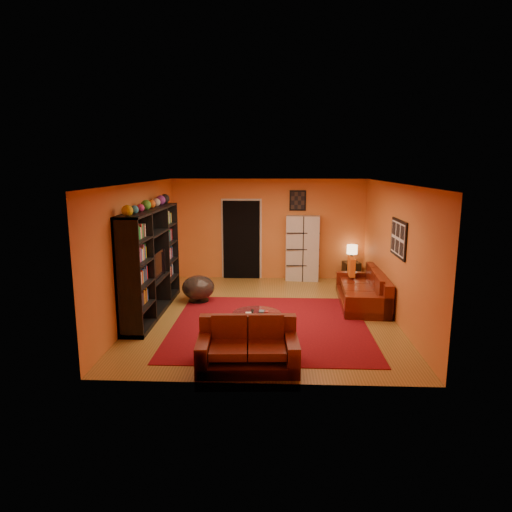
{
  "coord_description": "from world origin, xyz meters",
  "views": [
    {
      "loc": [
        0.2,
        -8.77,
        2.93
      ],
      "look_at": [
        -0.19,
        0.1,
        1.16
      ],
      "focal_mm": 32.0,
      "sensor_mm": 36.0,
      "label": 1
    }
  ],
  "objects_px": {
    "storage_cabinet": "(303,248)",
    "coffee_table": "(257,316)",
    "entertainment_unit": "(151,262)",
    "sofa": "(366,291)",
    "loveseat": "(248,347)",
    "tv": "(154,265)",
    "side_table": "(351,272)",
    "table_lamp": "(352,250)",
    "bowl_chair": "(198,288)"
  },
  "relations": [
    {
      "from": "coffee_table",
      "to": "sofa",
      "type": "bearing_deg",
      "value": 41.96
    },
    {
      "from": "entertainment_unit",
      "to": "table_lamp",
      "type": "relative_size",
      "value": 6.76
    },
    {
      "from": "tv",
      "to": "table_lamp",
      "type": "height_order",
      "value": "tv"
    },
    {
      "from": "entertainment_unit",
      "to": "bowl_chair",
      "type": "relative_size",
      "value": 4.25
    },
    {
      "from": "side_table",
      "to": "table_lamp",
      "type": "height_order",
      "value": "table_lamp"
    },
    {
      "from": "sofa",
      "to": "coffee_table",
      "type": "height_order",
      "value": "sofa"
    },
    {
      "from": "coffee_table",
      "to": "bowl_chair",
      "type": "distance_m",
      "value": 2.47
    },
    {
      "from": "bowl_chair",
      "to": "side_table",
      "type": "bearing_deg",
      "value": 28.41
    },
    {
      "from": "bowl_chair",
      "to": "side_table",
      "type": "distance_m",
      "value": 4.13
    },
    {
      "from": "tv",
      "to": "sofa",
      "type": "height_order",
      "value": "tv"
    },
    {
      "from": "tv",
      "to": "coffee_table",
      "type": "relative_size",
      "value": 1.09
    },
    {
      "from": "tv",
      "to": "sofa",
      "type": "relative_size",
      "value": 0.41
    },
    {
      "from": "coffee_table",
      "to": "loveseat",
      "type": "bearing_deg",
      "value": -94.28
    },
    {
      "from": "sofa",
      "to": "entertainment_unit",
      "type": "bearing_deg",
      "value": -167.41
    },
    {
      "from": "storage_cabinet",
      "to": "table_lamp",
      "type": "distance_m",
      "value": 1.26
    },
    {
      "from": "entertainment_unit",
      "to": "sofa",
      "type": "relative_size",
      "value": 1.32
    },
    {
      "from": "table_lamp",
      "to": "tv",
      "type": "bearing_deg",
      "value": -147.77
    },
    {
      "from": "sofa",
      "to": "tv",
      "type": "bearing_deg",
      "value": -167.23
    },
    {
      "from": "loveseat",
      "to": "storage_cabinet",
      "type": "height_order",
      "value": "storage_cabinet"
    },
    {
      "from": "storage_cabinet",
      "to": "table_lamp",
      "type": "xyz_separation_m",
      "value": [
        1.26,
        -0.05,
        -0.03
      ]
    },
    {
      "from": "tv",
      "to": "sofa",
      "type": "xyz_separation_m",
      "value": [
        4.36,
        0.76,
        -0.7
      ]
    },
    {
      "from": "sofa",
      "to": "table_lamp",
      "type": "distance_m",
      "value": 2.06
    },
    {
      "from": "loveseat",
      "to": "side_table",
      "type": "relative_size",
      "value": 3.03
    },
    {
      "from": "loveseat",
      "to": "tv",
      "type": "bearing_deg",
      "value": 36.85
    },
    {
      "from": "entertainment_unit",
      "to": "side_table",
      "type": "relative_size",
      "value": 6.0
    },
    {
      "from": "entertainment_unit",
      "to": "sofa",
      "type": "distance_m",
      "value": 4.54
    },
    {
      "from": "entertainment_unit",
      "to": "coffee_table",
      "type": "relative_size",
      "value": 3.55
    },
    {
      "from": "tv",
      "to": "loveseat",
      "type": "height_order",
      "value": "tv"
    },
    {
      "from": "side_table",
      "to": "tv",
      "type": "bearing_deg",
      "value": -147.77
    },
    {
      "from": "coffee_table",
      "to": "entertainment_unit",
      "type": "bearing_deg",
      "value": 149.43
    },
    {
      "from": "coffee_table",
      "to": "bowl_chair",
      "type": "xyz_separation_m",
      "value": [
        -1.37,
        2.06,
        -0.07
      ]
    },
    {
      "from": "entertainment_unit",
      "to": "sofa",
      "type": "height_order",
      "value": "entertainment_unit"
    },
    {
      "from": "bowl_chair",
      "to": "coffee_table",
      "type": "bearing_deg",
      "value": -56.42
    },
    {
      "from": "loveseat",
      "to": "bowl_chair",
      "type": "xyz_separation_m",
      "value": [
        -1.28,
        3.2,
        0.02
      ]
    },
    {
      "from": "sofa",
      "to": "side_table",
      "type": "height_order",
      "value": "sofa"
    },
    {
      "from": "table_lamp",
      "to": "bowl_chair",
      "type": "bearing_deg",
      "value": -151.59
    },
    {
      "from": "storage_cabinet",
      "to": "coffee_table",
      "type": "bearing_deg",
      "value": -98.66
    },
    {
      "from": "entertainment_unit",
      "to": "side_table",
      "type": "height_order",
      "value": "entertainment_unit"
    },
    {
      "from": "storage_cabinet",
      "to": "bowl_chair",
      "type": "xyz_separation_m",
      "value": [
        -2.38,
        -2.01,
        -0.53
      ]
    },
    {
      "from": "sofa",
      "to": "side_table",
      "type": "bearing_deg",
      "value": 92.68
    },
    {
      "from": "storage_cabinet",
      "to": "table_lamp",
      "type": "height_order",
      "value": "storage_cabinet"
    },
    {
      "from": "entertainment_unit",
      "to": "side_table",
      "type": "distance_m",
      "value": 5.27
    },
    {
      "from": "sofa",
      "to": "storage_cabinet",
      "type": "bearing_deg",
      "value": 124.28
    },
    {
      "from": "side_table",
      "to": "coffee_table",
      "type": "bearing_deg",
      "value": -119.35
    },
    {
      "from": "bowl_chair",
      "to": "side_table",
      "type": "relative_size",
      "value": 1.41
    },
    {
      "from": "entertainment_unit",
      "to": "coffee_table",
      "type": "distance_m",
      "value": 2.59
    },
    {
      "from": "loveseat",
      "to": "storage_cabinet",
      "type": "bearing_deg",
      "value": -14.95
    },
    {
      "from": "side_table",
      "to": "table_lamp",
      "type": "relative_size",
      "value": 1.13
    },
    {
      "from": "loveseat",
      "to": "side_table",
      "type": "distance_m",
      "value": 5.68
    },
    {
      "from": "tv",
      "to": "table_lamp",
      "type": "relative_size",
      "value": 2.08
    }
  ]
}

